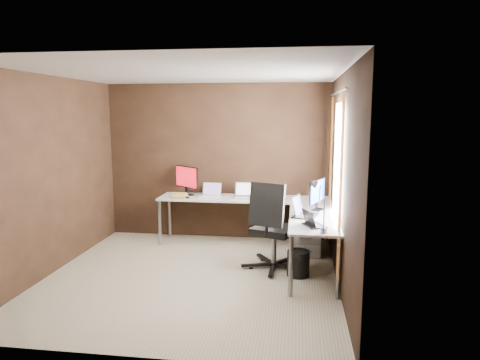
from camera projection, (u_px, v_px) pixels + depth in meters
name	position (u px, v px, depth m)	size (l,w,h in m)	color
room	(219.00, 176.00, 5.18)	(3.60, 3.60, 2.50)	#BDB193
desk	(265.00, 208.00, 6.16)	(2.65, 2.25, 0.73)	white
drawer_pedestal	(306.00, 233.00, 6.25)	(0.42, 0.50, 0.60)	white
monitor_left	(187.00, 179.00, 6.82)	(0.44, 0.34, 0.46)	black
monitor_right	(317.00, 193.00, 5.76)	(0.23, 0.48, 0.42)	black
laptop_white	(211.00, 193.00, 6.76)	(0.33, 0.25, 0.20)	white
laptop_silver	(245.00, 194.00, 6.66)	(0.34, 0.24, 0.23)	silver
laptop_black_big	(303.00, 212.00, 5.46)	(0.37, 0.45, 0.26)	black
laptop_black_small	(312.00, 223.00, 4.96)	(0.31, 0.35, 0.19)	black
book_stack	(180.00, 196.00, 6.61)	(0.25, 0.20, 0.08)	#917D4E
mouse_left	(187.00, 197.00, 6.57)	(0.09, 0.06, 0.04)	black
mouse_corner	(270.00, 198.00, 6.52)	(0.08, 0.05, 0.03)	black
desk_lamp	(318.00, 200.00, 4.71)	(0.19, 0.22, 0.57)	slate
office_chair	(273.00, 243.00, 5.60)	(0.66, 0.70, 1.17)	black
wastebasket	(298.00, 263.00, 5.38)	(0.28, 0.28, 0.32)	black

